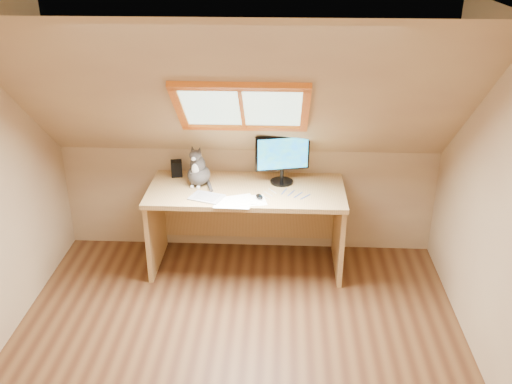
{
  "coord_description": "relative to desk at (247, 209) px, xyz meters",
  "views": [
    {
      "loc": [
        0.31,
        -3.13,
        2.88
      ],
      "look_at": [
        0.11,
        1.0,
        0.93
      ],
      "focal_mm": 40.0,
      "sensor_mm": 36.0,
      "label": 1
    }
  ],
  "objects": [
    {
      "name": "ground",
      "position": [
        -0.0,
        -1.45,
        -0.55
      ],
      "size": [
        3.5,
        3.5,
        0.0
      ],
      "primitive_type": "plane",
      "color": "brown",
      "rests_on": "ground"
    },
    {
      "name": "desk",
      "position": [
        0.0,
        0.0,
        0.0
      ],
      "size": [
        1.72,
        0.75,
        0.78
      ],
      "color": "tan",
      "rests_on": "ground"
    },
    {
      "name": "cables",
      "position": [
        0.33,
        -0.19,
        0.24
      ],
      "size": [
        0.51,
        0.26,
        0.01
      ],
      "color": "silver",
      "rests_on": "desk"
    },
    {
      "name": "monitor",
      "position": [
        0.31,
        0.06,
        0.49
      ],
      "size": [
        0.48,
        0.2,
        0.44
      ],
      "color": "black",
      "rests_on": "desk"
    },
    {
      "name": "graphics_tablet",
      "position": [
        -0.32,
        -0.28,
        0.24
      ],
      "size": [
        0.32,
        0.27,
        0.01
      ],
      "primitive_type": "cube",
      "rotation": [
        0.0,
        0.0,
        -0.34
      ],
      "color": "#B2B2B7",
      "rests_on": "desk"
    },
    {
      "name": "desk_speaker",
      "position": [
        -0.65,
        0.18,
        0.31
      ],
      "size": [
        0.12,
        0.12,
        0.14
      ],
      "primitive_type": "cube",
      "rotation": [
        0.0,
        0.0,
        0.2
      ],
      "color": "black",
      "rests_on": "desk"
    },
    {
      "name": "room_shell",
      "position": [
        -0.0,
        -1.55,
        0.88
      ],
      "size": [
        3.52,
        3.52,
        2.41
      ],
      "color": "tan",
      "rests_on": "ground"
    },
    {
      "name": "cat",
      "position": [
        -0.43,
        -0.01,
        0.37
      ],
      "size": [
        0.25,
        0.29,
        0.38
      ],
      "color": "#4B4542",
      "rests_on": "desk"
    },
    {
      "name": "papers",
      "position": [
        -0.06,
        -0.33,
        0.24
      ],
      "size": [
        0.35,
        0.3,
        0.01
      ],
      "color": "white",
      "rests_on": "desk"
    },
    {
      "name": "mouse",
      "position": [
        0.12,
        -0.26,
        0.25
      ],
      "size": [
        0.08,
        0.11,
        0.03
      ],
      "primitive_type": "ellipsoid",
      "rotation": [
        0.0,
        0.0,
        0.28
      ],
      "color": "black",
      "rests_on": "desk"
    }
  ]
}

